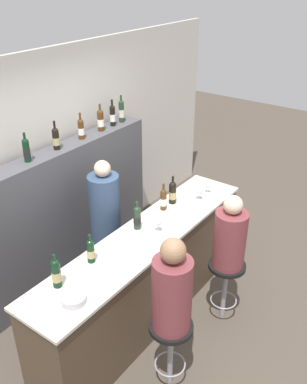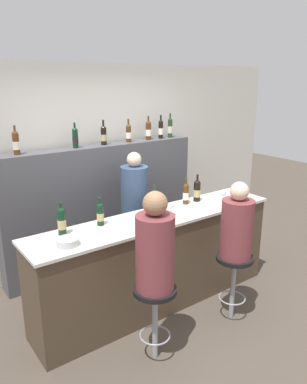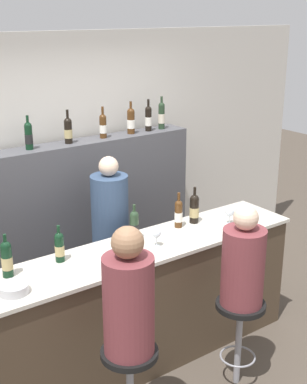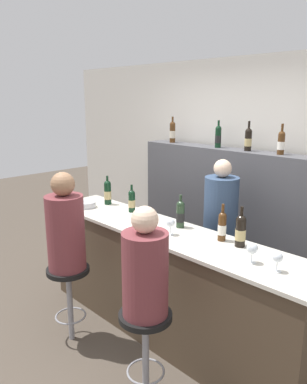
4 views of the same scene
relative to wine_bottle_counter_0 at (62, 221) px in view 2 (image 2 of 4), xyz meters
The scene contains 25 objects.
ground_plane 1.59m from the wine_bottle_counter_0, 22.48° to the right, with size 16.00×16.00×0.00m, color #4C4238.
wall_back 1.62m from the wine_bottle_counter_0, 52.00° to the left, with size 6.40×0.05×2.60m.
bar_counter 1.20m from the wine_bottle_counter_0, ahead, with size 2.83×0.58×1.03m.
back_bar_cabinet 1.49m from the wine_bottle_counter_0, 46.51° to the left, with size 2.65×0.28×1.62m.
wine_bottle_counter_0 is the anchor object (origin of this frame).
wine_bottle_counter_1 0.40m from the wine_bottle_counter_0, ahead, with size 0.07×0.07×0.28m.
wine_bottle_counter_2 1.05m from the wine_bottle_counter_0, ahead, with size 0.07×0.07×0.30m.
wine_bottle_counter_3 1.50m from the wine_bottle_counter_0, ahead, with size 0.07×0.07×0.31m.
wine_bottle_counter_4 1.67m from the wine_bottle_counter_0, ahead, with size 0.08×0.08×0.32m.
wine_bottle_backbar_0 1.20m from the wine_bottle_counter_0, 91.57° to the left, with size 0.07×0.07×0.32m.
wine_bottle_backbar_1 1.37m from the wine_bottle_counter_0, 57.75° to the left, with size 0.07×0.07×0.30m.
wine_bottle_backbar_2 1.59m from the wine_bottle_counter_0, 45.15° to the left, with size 0.07×0.07×0.31m.
wine_bottle_backbar_3 1.85m from the wine_bottle_counter_0, 36.65° to the left, with size 0.07×0.07×0.30m.
wine_bottle_backbar_4 2.11m from the wine_bottle_counter_0, 31.28° to the left, with size 0.08×0.08×0.32m.
wine_bottle_backbar_5 2.28m from the wine_bottle_counter_0, 28.45° to the left, with size 0.07×0.07×0.32m.
wine_bottle_backbar_6 2.43m from the wine_bottle_counter_0, 26.54° to the left, with size 0.07×0.07×0.33m.
wine_glass_0 1.14m from the wine_bottle_counter_0, 10.23° to the right, with size 0.07×0.07×0.14m.
wine_glass_1 1.91m from the wine_bottle_counter_0, ahead, with size 0.08×0.08×0.15m.
wine_glass_2 2.10m from the wine_bottle_counter_0, ahead, with size 0.07×0.07×0.14m.
metal_bowl 0.27m from the wine_bottle_counter_0, 103.28° to the right, with size 0.20×0.20×0.06m.
bar_stool_left 1.12m from the wine_bottle_counter_0, 60.42° to the right, with size 0.38×0.38×0.71m.
guest_seated_left 0.93m from the wine_bottle_counter_0, 60.42° to the right, with size 0.33×0.33×0.86m.
bar_stool_right 1.78m from the wine_bottle_counter_0, 29.05° to the right, with size 0.38×0.38×0.71m.
guest_seated_right 1.67m from the wine_bottle_counter_0, 29.05° to the right, with size 0.32×0.32×0.77m.
bartender 1.31m from the wine_bottle_counter_0, 23.86° to the left, with size 0.33×0.33×1.60m.
Camera 2 is at (-2.21, -2.65, 2.41)m, focal length 35.00 mm.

